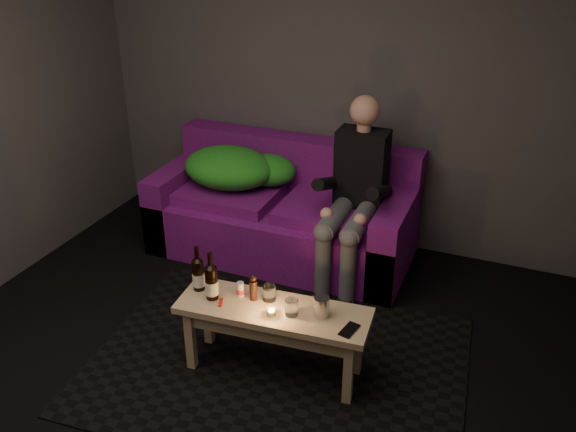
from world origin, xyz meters
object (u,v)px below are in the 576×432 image
object	(u,v)px
sofa	(284,215)
beer_bottle_b	(211,282)
steel_cup	(322,307)
person	(354,191)
beer_bottle_a	(198,274)
coffee_table	(273,319)

from	to	relation	value
sofa	beer_bottle_b	world-z (taller)	sofa
sofa	beer_bottle_b	distance (m)	1.45
sofa	steel_cup	world-z (taller)	sofa
steel_cup	beer_bottle_b	bearing A→B (deg)	-173.37
person	beer_bottle_b	world-z (taller)	person
sofa	person	world-z (taller)	person
beer_bottle_a	person	bearing A→B (deg)	63.81
beer_bottle_a	beer_bottle_b	distance (m)	0.13
coffee_table	beer_bottle_b	distance (m)	0.42
coffee_table	beer_bottle_b	world-z (taller)	beer_bottle_b
person	coffee_table	xyz separation A→B (m)	(-0.11, -1.21, -0.32)
beer_bottle_a	steel_cup	xyz separation A→B (m)	(0.77, 0.02, -0.05)
sofa	steel_cup	bearing A→B (deg)	-59.80
beer_bottle_a	beer_bottle_b	world-z (taller)	beer_bottle_b
person	steel_cup	world-z (taller)	person
sofa	coffee_table	distance (m)	1.47
coffee_table	steel_cup	distance (m)	0.32
sofa	beer_bottle_b	bearing A→B (deg)	-84.64
person	coffee_table	size ratio (longest dim) A/B	1.18
beer_bottle_a	steel_cup	world-z (taller)	beer_bottle_a
person	beer_bottle_b	bearing A→B (deg)	-110.71
person	beer_bottle_a	size ratio (longest dim) A/B	4.67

